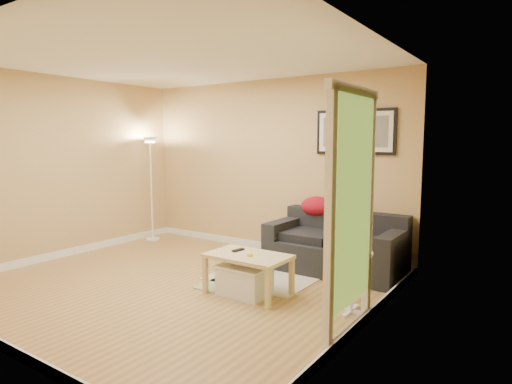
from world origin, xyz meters
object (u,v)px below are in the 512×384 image
side_table (351,282)px  floor_lamp (151,192)px  storage_bin (245,280)px  book_stack (352,247)px  coffee_table (248,274)px  sofa (335,243)px

side_table → floor_lamp: 4.20m
storage_bin → book_stack: 1.25m
coffee_table → floor_lamp: floor_lamp is taller
storage_bin → side_table: 1.17m
storage_bin → side_table: side_table is taller
sofa → side_table: size_ratio=2.77×
coffee_table → floor_lamp: size_ratio=0.51×
side_table → book_stack: bearing=117.8°
sofa → book_stack: (0.69, -1.16, 0.27)m
coffee_table → storage_bin: size_ratio=1.63×
storage_bin → book_stack: size_ratio=2.39×
book_stack → floor_lamp: bearing=165.8°
floor_lamp → storage_bin: bearing=-24.3°
sofa → floor_lamp: bearing=-178.6°
coffee_table → book_stack: (1.12, 0.17, 0.43)m
sofa → floor_lamp: size_ratio=0.97×
sofa → side_table: bearing=-59.4°
sofa → coffee_table: bearing=-108.1°
storage_bin → book_stack: book_stack is taller
sofa → side_table: (0.70, -1.18, -0.07)m
side_table → book_stack: (-0.01, 0.02, 0.34)m
book_stack → floor_lamp: (-4.01, 1.08, 0.18)m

